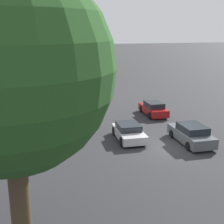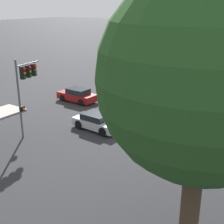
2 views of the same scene
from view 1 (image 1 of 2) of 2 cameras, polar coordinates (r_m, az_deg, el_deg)
name	(u,v)px [view 1 (image 1 of 2)]	position (r m, az deg, el deg)	size (l,w,h in m)	color
ground_plane	(169,148)	(23.16, 10.42, -6.44)	(300.00, 300.00, 0.00)	#28282B
street_tree	(9,70)	(11.19, -18.39, 7.34)	(7.34, 7.34, 10.74)	#423323
traffic_signal	(73,81)	(25.97, -7.09, 5.59)	(0.85, 2.54, 5.79)	#515456
crossing_car_0	(129,132)	(24.25, 3.08, -3.66)	(4.02, 2.12, 1.26)	#B7B7BC
crossing_car_2	(153,109)	(31.27, 7.58, 0.61)	(4.08, 1.87, 1.36)	maroon
crossing_car_3	(191,134)	(24.25, 14.29, -3.93)	(4.48, 2.09, 1.45)	#4C5156
parked_car_0	(19,116)	(29.60, -16.62, -0.76)	(1.91, 3.91, 1.34)	black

